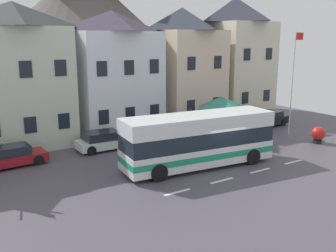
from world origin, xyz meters
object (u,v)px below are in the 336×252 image
townhouse_02 (113,73)px  townhouse_03 (182,66)px  townhouse_04 (234,57)px  pedestrian_01 (233,133)px  bus_shelter (221,104)px  parked_car_01 (216,123)px  townhouse_01 (18,76)px  pedestrian_03 (261,134)px  hilltop_castle (83,31)px  parked_car_00 (11,156)px  flagpole (293,77)px  harbour_buoy (318,134)px  pedestrian_02 (227,136)px  transit_bus (199,141)px  public_bench (204,130)px  parked_car_03 (103,141)px  pedestrian_00 (263,128)px  parked_car_02 (266,119)px

townhouse_02 → townhouse_03: size_ratio=0.95×
townhouse_04 → pedestrian_01: townhouse_04 is taller
bus_shelter → parked_car_01: (1.68, 2.48, -2.19)m
bus_shelter → pedestrian_01: bus_shelter is taller
townhouse_03 → pedestrian_01: (-1.88, -9.30, -4.28)m
townhouse_01 → pedestrian_03: bearing=-33.4°
townhouse_01 → hilltop_castle: bearing=56.5°
parked_car_00 → flagpole: size_ratio=0.50×
parked_car_01 → pedestrian_01: (-1.88, -4.12, 0.24)m
townhouse_01 → harbour_buoy: (18.72, -11.41, -4.38)m
townhouse_02 → parked_car_01: size_ratio=2.20×
parked_car_01 → pedestrian_02: 5.38m
parked_car_01 → pedestrian_03: pedestrian_03 is taller
hilltop_castle → parked_car_01: 23.46m
parked_car_00 → pedestrian_03: (16.27, -5.17, 0.25)m
transit_bus → bus_shelter: size_ratio=2.72×
townhouse_04 → pedestrian_02: townhouse_04 is taller
flagpole → townhouse_02: bearing=143.2°
transit_bus → bus_shelter: (5.16, 3.95, 1.24)m
townhouse_04 → pedestrian_02: size_ratio=7.32×
bus_shelter → harbour_buoy: size_ratio=2.83×
townhouse_01 → pedestrian_03: 17.94m
townhouse_01 → pedestrian_03: townhouse_01 is taller
townhouse_02 → public_bench: 8.80m
parked_car_03 → flagpole: flagpole is taller
hilltop_castle → pedestrian_02: hilltop_castle is taller
townhouse_01 → parked_car_00: 6.51m
pedestrian_01 → townhouse_02: bearing=121.7°
pedestrian_00 → parked_car_02: bearing=40.4°
harbour_buoy → townhouse_01: bearing=148.6°
parked_car_02 → pedestrian_02: bearing=22.3°
parked_car_02 → townhouse_01: bearing=-17.6°
bus_shelter → pedestrian_03: bus_shelter is taller
bus_shelter → pedestrian_00: 3.75m
parked_car_02 → pedestrian_01: pedestrian_01 is taller
transit_bus → harbour_buoy: 10.83m
transit_bus → parked_car_02: (11.80, 5.51, -1.00)m
parked_car_01 → pedestrian_02: pedestrian_02 is taller
pedestrian_03 → harbour_buoy: (4.16, -1.81, -0.18)m
townhouse_03 → parked_car_01: (-0.01, -5.18, -4.51)m
pedestrian_01 → parked_car_00: bearing=164.7°
hilltop_castle → bus_shelter: (1.47, -24.38, -5.63)m
parked_car_02 → pedestrian_01: (-6.84, -3.20, 0.29)m
hilltop_castle → pedestrian_00: (4.13, -26.20, -7.53)m
hilltop_castle → flagpole: hilltop_castle is taller
townhouse_02 → harbour_buoy: 16.74m
harbour_buoy → parked_car_03: bearing=153.1°
pedestrian_02 → pedestrian_01: bearing=25.3°
townhouse_03 → transit_bus: 13.94m
hilltop_castle → parked_car_02: hilltop_castle is taller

